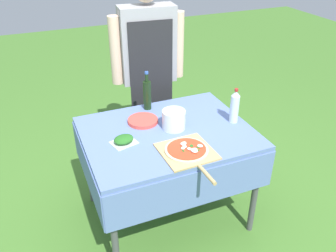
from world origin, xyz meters
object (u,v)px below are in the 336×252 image
pizza_on_peel (187,151)px  oil_bottle (147,94)px  herb_container (124,140)px  plate_stack (143,121)px  prep_table (167,142)px  person_cook (148,63)px  mixing_tub (174,120)px  water_bottle (235,106)px

pizza_on_peel → oil_bottle: bearing=90.5°
herb_container → plate_stack: 0.30m
pizza_on_peel → herb_container: bearing=140.0°
prep_table → pizza_on_peel: bearing=-86.9°
herb_container → plate_stack: bearing=46.1°
person_cook → plate_stack: size_ratio=7.58×
prep_table → herb_container: herb_container is taller
oil_bottle → mixing_tub: bearing=-78.7°
oil_bottle → herb_container: (-0.31, -0.41, -0.10)m
mixing_tub → plate_stack: 0.25m
person_cook → oil_bottle: bearing=74.1°
pizza_on_peel → plate_stack: pizza_on_peel is taller
pizza_on_peel → herb_container: 0.44m
herb_container → mixing_tub: mixing_tub is taller
person_cook → mixing_tub: (-0.08, -0.75, -0.15)m
pizza_on_peel → plate_stack: 0.50m
prep_table → oil_bottle: bearing=91.8°
person_cook → oil_bottle: person_cook is taller
prep_table → person_cook: person_cook is taller
mixing_tub → plate_stack: (-0.18, 0.16, -0.06)m
person_cook → mixing_tub: person_cook is taller
oil_bottle → mixing_tub: 0.37m
plate_stack → pizza_on_peel: bearing=-74.7°
person_cook → oil_bottle: size_ratio=5.52×
prep_table → water_bottle: (0.50, -0.06, 0.22)m
pizza_on_peel → plate_stack: size_ratio=2.34×
person_cook → plate_stack: 0.67m
prep_table → oil_bottle: size_ratio=3.84×
oil_bottle → plate_stack: bearing=-119.0°
oil_bottle → water_bottle: size_ratio=1.17×
oil_bottle → pizza_on_peel: bearing=-87.6°
prep_table → water_bottle: water_bottle is taller
herb_container → mixing_tub: bearing=7.8°
herb_container → prep_table: bearing=5.4°
person_cook → mixing_tub: size_ratio=10.29×
prep_table → mixing_tub: (0.06, 0.02, 0.16)m
pizza_on_peel → oil_bottle: 0.69m
mixing_tub → prep_table: bearing=-159.6°
water_bottle → plate_stack: bearing=158.2°
prep_table → person_cook: bearing=79.6°
prep_table → plate_stack: bearing=122.1°
person_cook → oil_bottle: 0.44m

